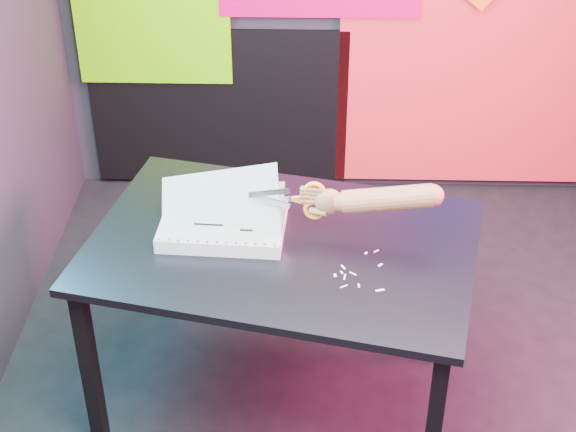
{
  "coord_description": "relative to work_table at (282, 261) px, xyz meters",
  "views": [
    {
      "loc": [
        -0.29,
        -2.53,
        2.5
      ],
      "look_at": [
        -0.36,
        -0.12,
        0.87
      ],
      "focal_mm": 55.0,
      "sensor_mm": 36.0,
      "label": 1
    }
  ],
  "objects": [
    {
      "name": "printout_stack",
      "position": [
        -0.21,
        0.06,
        0.11
      ],
      "size": [
        0.45,
        0.33,
        0.22
      ],
      "rotation": [
        0.0,
        0.0,
        -0.06
      ],
      "color": "white",
      "rests_on": "work_table"
    },
    {
      "name": "paper_clippings",
      "position": [
        0.25,
        -0.17,
        0.08
      ],
      "size": [
        0.16,
        0.22,
        0.0
      ],
      "color": "beige",
      "rests_on": "work_table"
    },
    {
      "name": "room",
      "position": [
        0.38,
        0.1,
        0.68
      ],
      "size": [
        3.01,
        3.01,
        2.71
      ],
      "color": "black",
      "rests_on": "ground"
    },
    {
      "name": "scissors",
      "position": [
        0.09,
        0.03,
        0.23
      ],
      "size": [
        0.26,
        0.05,
        0.15
      ],
      "rotation": [
        0.0,
        0.0,
        -0.14
      ],
      "color": "#A1ACC5",
      "rests_on": "printout_stack"
    },
    {
      "name": "backdrop",
      "position": [
        0.44,
        1.56,
        0.29
      ],
      "size": [
        2.88,
        0.05,
        2.08
      ],
      "color": "red",
      "rests_on": "ground"
    },
    {
      "name": "work_table",
      "position": [
        0.0,
        0.0,
        0.0
      ],
      "size": [
        1.46,
        1.13,
        0.75
      ],
      "rotation": [
        0.0,
        0.0,
        -0.22
      ],
      "color": "black",
      "rests_on": "ground"
    },
    {
      "name": "hand_forearm",
      "position": [
        0.31,
        -0.0,
        0.26
      ],
      "size": [
        0.46,
        0.12,
        0.15
      ],
      "rotation": [
        0.0,
        0.0,
        -0.14
      ],
      "color": "#A36135",
      "rests_on": "work_table"
    }
  ]
}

